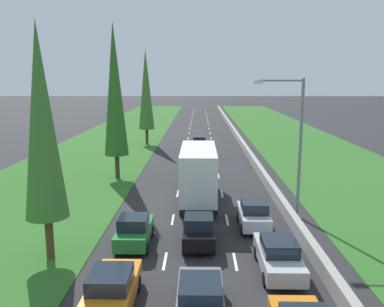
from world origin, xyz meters
The scene contains 19 objects.
ground_plane centered at (0.00, 60.00, 0.00)m, with size 300.00×300.00×0.00m, color #28282B.
grass_verge_left centered at (-12.65, 60.00, 0.02)m, with size 14.00×140.00×0.04m, color #2D6623.
grass_verge_right centered at (14.35, 60.00, 0.02)m, with size 14.00×140.00×0.04m, color #2D6623.
median_barrier centered at (5.70, 60.00, 0.42)m, with size 0.44×120.00×0.85m, color #9E9B93.
lane_markings centered at (0.00, 60.00, 0.01)m, with size 3.64×116.00×0.01m.
grey_sedan_centre_lane centered at (0.00, 10.02, 0.81)m, with size 1.82×4.50×1.64m.
silver_sedan_right_lane centered at (3.67, 14.00, 0.81)m, with size 1.82×4.50×1.64m.
silver_hatchback_right_lane centered at (3.26, 19.68, 0.84)m, with size 1.74×3.90×1.72m.
black_hatchback_centre_lane centered at (-0.07, 17.09, 0.84)m, with size 1.74×3.90×1.72m.
white_box_truck_centre_lane centered at (-0.11, 24.82, 2.18)m, with size 2.46×9.40×4.18m.
black_hatchback_centre_lane_fourth centered at (-0.13, 33.51, 0.84)m, with size 1.74×3.90×1.72m.
orange_sedan_left_lane centered at (-3.48, 10.73, 0.81)m, with size 1.82×4.50×1.64m.
blue_sedan_centre_lane centered at (-0.07, 40.78, 0.81)m, with size 1.82×4.50×1.64m.
green_hatchback_left_lane centered at (-3.57, 16.92, 0.84)m, with size 1.74×3.90×1.72m.
black_hatchback_centre_lane_sixth centered at (-0.03, 47.32, 0.84)m, with size 1.74×3.90×1.72m.
poplar_tree_nearest centered at (-7.57, 15.26, 6.90)m, with size 2.09×2.09×11.70m.
poplar_tree_second centered at (-7.51, 31.90, 8.00)m, with size 2.15×2.15×13.89m.
poplar_tree_third centered at (-7.27, 51.05, 7.51)m, with size 2.12×2.12×12.92m.
street_light_mast centered at (6.06, 21.74, 5.23)m, with size 3.20×0.28×9.00m.
Camera 1 is at (-0.06, -3.70, 8.95)m, focal length 37.64 mm.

